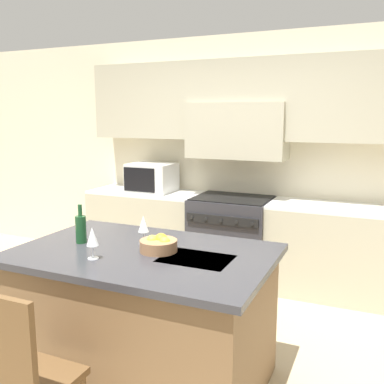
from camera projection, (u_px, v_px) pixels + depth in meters
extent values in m
plane|color=tan|center=(148.00, 368.00, 3.11)|extent=(10.00, 10.00, 0.00)
cube|color=beige|center=(243.00, 156.00, 4.90)|extent=(10.00, 0.06, 2.70)
cube|color=#B2AD93|center=(239.00, 100.00, 4.61)|extent=(3.50, 0.34, 0.85)
cube|color=#B2AD93|center=(237.00, 131.00, 4.64)|extent=(1.08, 0.40, 0.60)
cube|color=#B2AD93|center=(147.00, 230.00, 5.18)|extent=(1.33, 0.62, 0.90)
cube|color=white|center=(146.00, 192.00, 5.10)|extent=(1.33, 0.62, 0.03)
cube|color=#B2AD93|center=(334.00, 252.00, 4.32)|extent=(1.33, 0.62, 0.90)
cube|color=white|center=(337.00, 208.00, 4.24)|extent=(1.33, 0.62, 0.03)
cube|color=#2D2D33|center=(232.00, 239.00, 4.73)|extent=(0.84, 0.66, 0.92)
cube|color=black|center=(232.00, 198.00, 4.65)|extent=(0.81, 0.61, 0.01)
cube|color=black|center=(221.00, 220.00, 4.37)|extent=(0.77, 0.02, 0.09)
cylinder|color=black|center=(192.00, 217.00, 4.49)|extent=(0.04, 0.02, 0.04)
cylinder|color=black|center=(206.00, 219.00, 4.43)|extent=(0.04, 0.02, 0.04)
cylinder|color=black|center=(221.00, 220.00, 4.36)|extent=(0.04, 0.02, 0.04)
cylinder|color=black|center=(236.00, 222.00, 4.30)|extent=(0.04, 0.02, 0.04)
cylinder|color=black|center=(252.00, 224.00, 4.23)|extent=(0.04, 0.02, 0.04)
cube|color=silver|center=(152.00, 177.00, 5.04)|extent=(0.51, 0.44, 0.33)
cube|color=black|center=(139.00, 180.00, 4.85)|extent=(0.40, 0.01, 0.27)
cube|color=brown|center=(144.00, 320.00, 2.90)|extent=(1.59, 1.01, 0.89)
cube|color=#333338|center=(143.00, 254.00, 2.81)|extent=(1.69, 1.10, 0.04)
cube|color=#2D2D30|center=(196.00, 259.00, 2.66)|extent=(0.44, 0.32, 0.01)
cylinder|color=#B2B2B7|center=(207.00, 250.00, 2.83)|extent=(0.02, 0.02, 0.00)
cube|color=brown|center=(34.00, 381.00, 2.23)|extent=(0.42, 0.40, 0.04)
cube|color=brown|center=(2.00, 348.00, 2.02)|extent=(0.40, 0.04, 0.53)
cylinder|color=#194723|center=(81.00, 229.00, 2.97)|extent=(0.07, 0.07, 0.19)
cylinder|color=#194723|center=(80.00, 210.00, 2.95)|extent=(0.03, 0.03, 0.08)
cylinder|color=white|center=(93.00, 258.00, 2.65)|extent=(0.07, 0.07, 0.01)
cylinder|color=white|center=(93.00, 252.00, 2.64)|extent=(0.01, 0.01, 0.08)
cone|color=white|center=(92.00, 236.00, 2.63)|extent=(0.08, 0.08, 0.12)
cylinder|color=white|center=(144.00, 243.00, 2.96)|extent=(0.07, 0.07, 0.01)
cylinder|color=white|center=(144.00, 237.00, 2.95)|extent=(0.01, 0.01, 0.08)
cone|color=white|center=(143.00, 224.00, 2.94)|extent=(0.08, 0.08, 0.12)
cylinder|color=#996B47|center=(158.00, 246.00, 2.80)|extent=(0.25, 0.25, 0.08)
sphere|color=gold|center=(152.00, 241.00, 2.81)|extent=(0.07, 0.07, 0.07)
sphere|color=gold|center=(165.00, 242.00, 2.77)|extent=(0.07, 0.07, 0.07)
sphere|color=gold|center=(161.00, 240.00, 2.82)|extent=(0.09, 0.09, 0.09)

